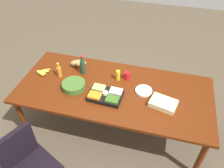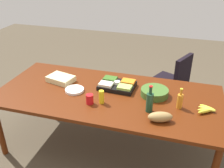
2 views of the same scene
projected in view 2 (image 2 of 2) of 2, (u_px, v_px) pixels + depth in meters
The scene contains 13 objects.
ground_plane at pixel (108, 146), 3.24m from camera, with size 10.00×10.00×0.00m, color brown.
conference_table at pixel (108, 98), 2.90m from camera, with size 2.58×1.16×0.78m.
office_chair at pixel (170, 88), 3.88m from camera, with size 0.64×0.64×0.92m.
bread_loaf at pixel (160, 117), 2.39m from camera, with size 0.24×0.11×0.10m, color #9E7C47.
wine_bottle at pixel (150, 102), 2.51m from camera, with size 0.07×0.07×0.30m.
red_solo_cup at pixel (90, 99), 2.67m from camera, with size 0.08×0.08×0.11m, color red.
dressing_bottle at pixel (180, 100), 2.58m from camera, with size 0.07×0.07×0.23m.
salad_bowl at pixel (155, 92), 2.82m from camera, with size 0.31×0.31×0.08m, color #3E6326.
mustard_bottle at pixel (101, 97), 2.67m from camera, with size 0.06×0.06×0.15m, color yellow.
paper_plate_stack at pixel (75, 90), 2.92m from camera, with size 0.22×0.22×0.03m, color white.
sheet_cake at pixel (61, 79), 3.14m from camera, with size 0.32×0.22×0.07m, color beige.
banana_bunch at pixel (206, 109), 2.55m from camera, with size 0.19×0.19×0.04m.
veggie_tray at pixel (117, 85), 2.99m from camera, with size 0.43×0.32×0.09m.
Camera 2 is at (-0.75, 2.37, 2.23)m, focal length 39.91 mm.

